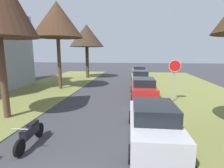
% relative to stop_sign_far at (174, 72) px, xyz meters
% --- Properties ---
extents(stop_sign_far, '(0.81, 0.27, 2.97)m').
position_rel_stop_sign_far_xyz_m(stop_sign_far, '(0.00, 0.00, 0.00)').
color(stop_sign_far, '#9EA0A5').
rests_on(stop_sign_far, grass_verge_right).
extents(street_tree_left_mid_b, '(4.69, 4.69, 8.12)m').
position_rel_stop_sign_far_xyz_m(street_tree_left_mid_b, '(-9.96, 3.52, 4.31)').
color(street_tree_left_mid_b, brown).
rests_on(street_tree_left_mid_b, grass_verge_left).
extents(street_tree_left_far, '(4.68, 4.68, 7.24)m').
position_rel_stop_sign_far_xyz_m(street_tree_left_far, '(-9.32, 11.34, 3.56)').
color(street_tree_left_far, '#463A2A').
rests_on(street_tree_left_far, grass_verge_left).
extents(parked_sedan_silver, '(2.04, 4.44, 1.57)m').
position_rel_stop_sign_far_xyz_m(parked_sedan_silver, '(-2.02, -5.85, -1.48)').
color(parked_sedan_silver, '#BCBCC1').
rests_on(parked_sedan_silver, ground).
extents(parked_sedan_red, '(2.04, 4.44, 1.57)m').
position_rel_stop_sign_far_xyz_m(parked_sedan_red, '(-2.05, 1.06, -1.48)').
color(parked_sedan_red, red).
rests_on(parked_sedan_red, ground).
extents(parked_sedan_tan, '(2.04, 4.44, 1.57)m').
position_rel_stop_sign_far_xyz_m(parked_sedan_tan, '(-2.12, 7.00, -1.48)').
color(parked_sedan_tan, tan).
rests_on(parked_sedan_tan, ground).
extents(parked_sedan_white, '(2.04, 4.44, 1.57)m').
position_rel_stop_sign_far_xyz_m(parked_sedan_white, '(-2.07, 13.46, -1.48)').
color(parked_sedan_white, white).
rests_on(parked_sedan_white, ground).
extents(parked_motorcycle, '(0.60, 2.05, 0.97)m').
position_rel_stop_sign_far_xyz_m(parked_motorcycle, '(-6.71, -6.86, -1.72)').
color(parked_motorcycle, black).
rests_on(parked_motorcycle, ground).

